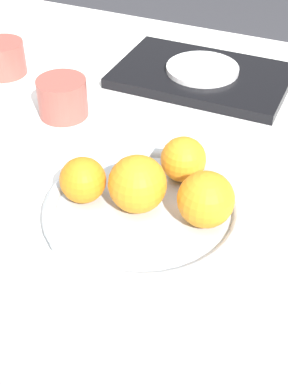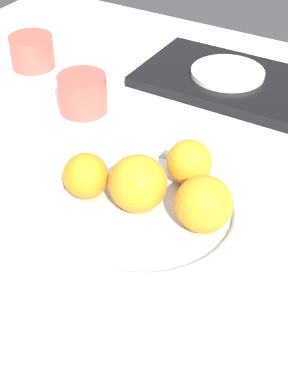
{
  "view_description": "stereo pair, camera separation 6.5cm",
  "coord_description": "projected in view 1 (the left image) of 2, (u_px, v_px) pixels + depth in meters",
  "views": [
    {
      "loc": [
        0.31,
        -0.71,
        1.27
      ],
      "look_at": [
        0.08,
        -0.21,
        0.82
      ],
      "focal_mm": 50.0,
      "sensor_mm": 36.0,
      "label": 1
    },
    {
      "loc": [
        0.36,
        -0.68,
        1.27
      ],
      "look_at": [
        0.08,
        -0.21,
        0.82
      ],
      "focal_mm": 50.0,
      "sensor_mm": 36.0,
      "label": 2
    }
  ],
  "objects": [
    {
      "name": "orange_2",
      "position": [
        183.0,
        159.0,
        0.76
      ],
      "size": [
        0.07,
        0.07,
        0.07
      ],
      "color": "orange",
      "rests_on": "fruit_platter"
    },
    {
      "name": "fruit_platter",
      "position": [
        144.0,
        211.0,
        0.73
      ],
      "size": [
        0.28,
        0.28,
        0.03
      ],
      "color": "#B2BCC6",
      "rests_on": "table"
    },
    {
      "name": "cup_2",
      "position": [
        63.0,
        98.0,
        0.94
      ],
      "size": [
        0.09,
        0.09,
        0.07
      ],
      "color": "#9E4C42",
      "rests_on": "table"
    },
    {
      "name": "table",
      "position": [
        147.0,
        280.0,
        1.16
      ],
      "size": [
        1.26,
        0.91,
        0.77
      ],
      "color": "white",
      "rests_on": "ground_plane"
    },
    {
      "name": "orange_0",
      "position": [
        137.0,
        184.0,
        0.71
      ],
      "size": [
        0.08,
        0.08,
        0.08
      ],
      "color": "orange",
      "rests_on": "fruit_platter"
    },
    {
      "name": "serving_tray",
      "position": [
        202.0,
        76.0,
        1.05
      ],
      "size": [
        0.33,
        0.22,
        0.02
      ],
      "color": "black",
      "rests_on": "table"
    },
    {
      "name": "ground_plane",
      "position": [
        147.0,
        377.0,
        1.41
      ],
      "size": [
        12.0,
        12.0,
        0.0
      ],
      "primitive_type": "plane",
      "color": "#38383D"
    },
    {
      "name": "orange_3",
      "position": [
        83.0,
        180.0,
        0.73
      ],
      "size": [
        0.06,
        0.06,
        0.06
      ],
      "color": "orange",
      "rests_on": "fruit_platter"
    },
    {
      "name": "cup_0",
      "position": [
        3.0,
        58.0,
        1.06
      ],
      "size": [
        0.09,
        0.09,
        0.07
      ],
      "color": "#9E4C42",
      "rests_on": "table"
    },
    {
      "name": "side_plate",
      "position": [
        202.0,
        69.0,
        1.04
      ],
      "size": [
        0.14,
        0.14,
        0.01
      ],
      "color": "white",
      "rests_on": "serving_tray"
    },
    {
      "name": "orange_1",
      "position": [
        206.0,
        199.0,
        0.69
      ],
      "size": [
        0.08,
        0.08,
        0.08
      ],
      "color": "orange",
      "rests_on": "fruit_platter"
    }
  ]
}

